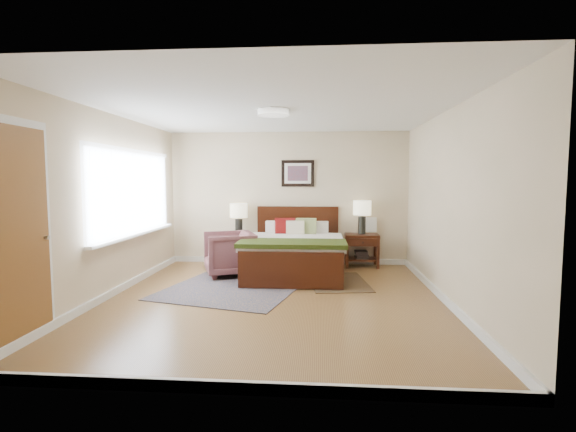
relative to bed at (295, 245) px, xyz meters
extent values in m
plane|color=brown|center=(-0.18, -1.52, -0.50)|extent=(5.00, 5.00, 0.00)
cube|color=beige|center=(-0.18, 0.98, 0.75)|extent=(4.50, 0.04, 2.50)
cube|color=beige|center=(-0.18, -4.02, 0.75)|extent=(4.50, 0.04, 2.50)
cube|color=beige|center=(-2.43, -1.52, 0.75)|extent=(0.04, 5.00, 2.50)
cube|color=beige|center=(2.07, -1.52, 0.75)|extent=(0.04, 5.00, 2.50)
cube|color=white|center=(-0.18, -1.52, 2.00)|extent=(4.50, 5.00, 0.02)
cube|color=silver|center=(-2.41, -0.82, 0.90)|extent=(0.02, 2.72, 1.32)
cube|color=silver|center=(-2.40, -0.82, 0.90)|extent=(0.01, 2.60, 1.20)
cube|color=silver|center=(-2.36, -0.82, 0.27)|extent=(0.10, 2.72, 0.04)
cube|color=silver|center=(-2.42, -3.27, 0.59)|extent=(0.01, 1.00, 2.18)
cube|color=brown|center=(-2.41, -3.27, 0.55)|extent=(0.01, 0.90, 2.10)
cylinder|color=#999999|center=(-2.38, -2.89, 0.50)|extent=(0.04, 0.04, 0.04)
cylinder|color=white|center=(-0.18, -1.52, 1.96)|extent=(0.40, 0.40, 0.07)
cylinder|color=beige|center=(-0.18, -1.52, 2.00)|extent=(0.44, 0.44, 0.01)
cube|color=#361508|center=(0.00, 0.94, 0.06)|extent=(1.54, 0.06, 1.08)
cube|color=#361508|center=(0.00, -1.00, -0.21)|extent=(1.54, 0.06, 0.54)
cube|color=#361508|center=(-0.73, -0.03, -0.19)|extent=(0.06, 1.92, 0.17)
cube|color=#361508|center=(0.73, -0.03, -0.19)|extent=(0.06, 1.92, 0.17)
cube|color=beige|center=(0.00, -0.03, -0.07)|extent=(1.44, 1.90, 0.21)
cube|color=beige|center=(0.00, -0.13, 0.08)|extent=(1.62, 1.67, 0.10)
cube|color=#353D11|center=(0.00, -0.64, 0.13)|extent=(1.66, 0.70, 0.07)
cube|color=beige|center=(-0.34, 0.70, 0.21)|extent=(0.48, 0.18, 0.25)
cube|color=beige|center=(0.34, 0.70, 0.21)|extent=(0.48, 0.18, 0.25)
cube|color=#5C0A0A|center=(-0.21, 0.58, 0.25)|extent=(0.38, 0.17, 0.31)
cube|color=#808F52|center=(0.17, 0.58, 0.25)|extent=(0.37, 0.16, 0.31)
cube|color=beige|center=(-0.02, 0.50, 0.23)|extent=(0.33, 0.13, 0.27)
cube|color=black|center=(0.00, 0.96, 1.22)|extent=(0.62, 0.03, 0.50)
cube|color=silver|center=(0.00, 0.94, 1.22)|extent=(0.50, 0.01, 0.38)
cube|color=#A52D23|center=(0.00, 0.93, 1.22)|extent=(0.38, 0.01, 0.28)
cube|color=#361508|center=(-1.10, 0.75, 0.02)|extent=(0.46, 0.41, 0.05)
cube|color=#361508|center=(-1.30, 0.58, -0.25)|extent=(0.05, 0.05, 0.50)
cube|color=#361508|center=(-0.90, 0.58, -0.25)|extent=(0.05, 0.05, 0.50)
cube|color=#361508|center=(-1.30, 0.93, -0.25)|extent=(0.05, 0.05, 0.50)
cube|color=#361508|center=(-0.90, 0.93, -0.25)|extent=(0.05, 0.05, 0.50)
cube|color=#361508|center=(-1.10, 0.56, -0.08)|extent=(0.40, 0.03, 0.14)
cube|color=#361508|center=(1.19, 0.75, 0.08)|extent=(0.61, 0.46, 0.05)
cube|color=#361508|center=(0.92, 0.56, -0.22)|extent=(0.05, 0.05, 0.56)
cube|color=#361508|center=(1.47, 0.56, -0.22)|extent=(0.05, 0.05, 0.56)
cube|color=#361508|center=(0.92, 0.95, -0.22)|extent=(0.05, 0.05, 0.56)
cube|color=#361508|center=(1.47, 0.95, -0.22)|extent=(0.05, 0.05, 0.56)
cube|color=#361508|center=(1.19, 0.54, -0.02)|extent=(0.55, 0.03, 0.14)
cube|color=#361508|center=(1.19, 0.75, -0.36)|extent=(0.55, 0.40, 0.03)
cube|color=black|center=(1.19, 0.75, -0.33)|extent=(0.22, 0.28, 0.03)
cube|color=black|center=(1.19, 0.75, -0.29)|extent=(0.22, 0.28, 0.03)
cube|color=black|center=(1.19, 0.75, -0.26)|extent=(0.22, 0.28, 0.03)
cube|color=black|center=(1.19, 0.75, -0.22)|extent=(0.22, 0.28, 0.03)
cylinder|color=black|center=(-1.10, 0.75, 0.21)|extent=(0.14, 0.14, 0.32)
cylinder|color=black|center=(-1.10, 0.75, 0.39)|extent=(0.02, 0.02, 0.06)
cylinder|color=beige|center=(-1.10, 0.75, 0.53)|extent=(0.33, 0.33, 0.26)
cylinder|color=black|center=(1.19, 0.75, 0.27)|extent=(0.14, 0.14, 0.32)
cylinder|color=black|center=(1.19, 0.75, 0.45)|extent=(0.02, 0.02, 0.06)
cylinder|color=beige|center=(1.19, 0.75, 0.59)|extent=(0.33, 0.33, 0.26)
imported|color=brown|center=(-1.08, -0.14, -0.13)|extent=(1.03, 1.02, 0.73)
cube|color=#0D1B41|center=(-0.77, -0.68, -0.49)|extent=(2.40, 2.95, 0.01)
cube|color=black|center=(0.72, -0.51, -0.49)|extent=(1.01, 1.38, 0.01)
camera|label=1|loc=(0.42, -6.94, 1.09)|focal=26.00mm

